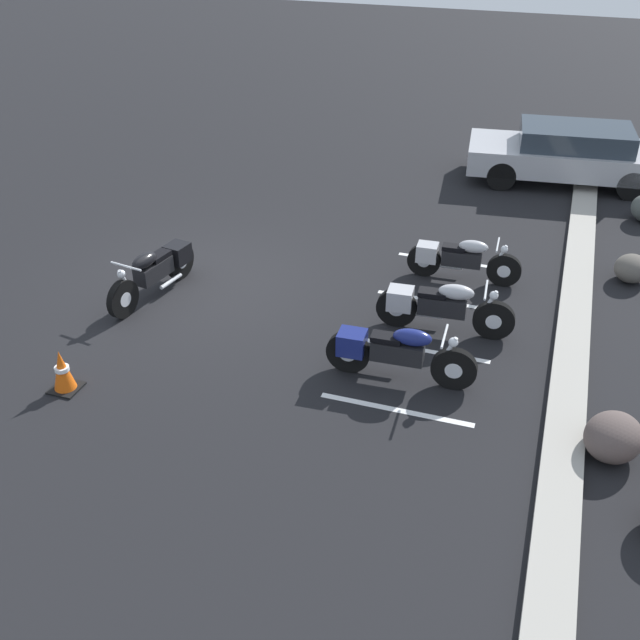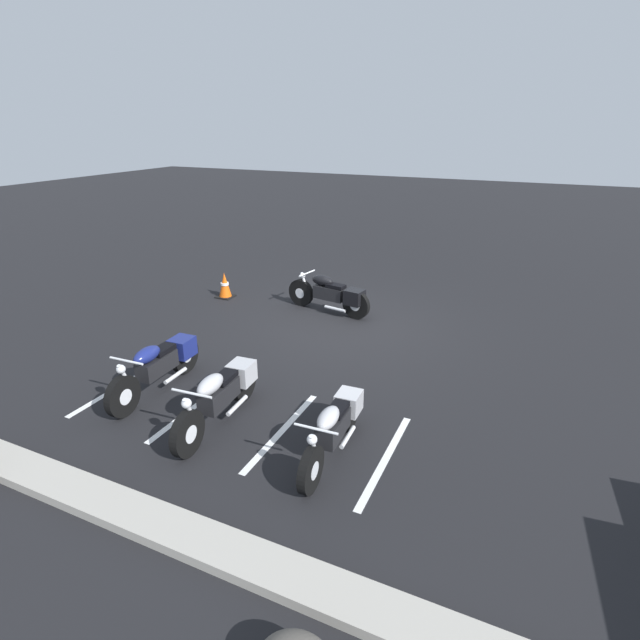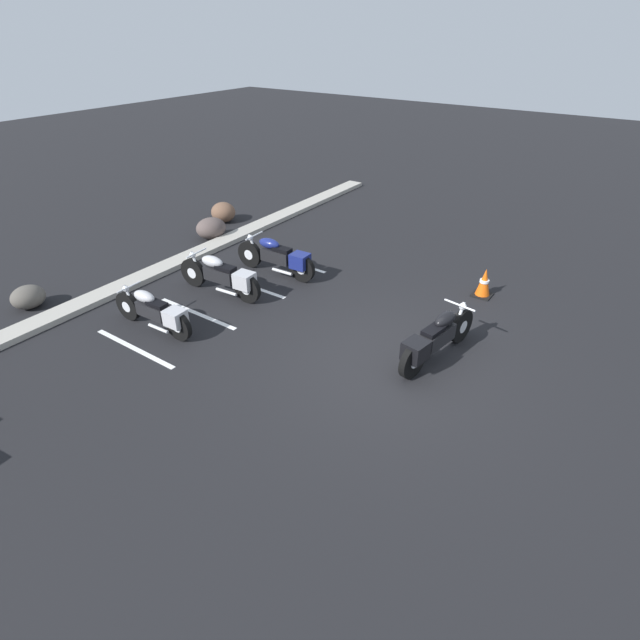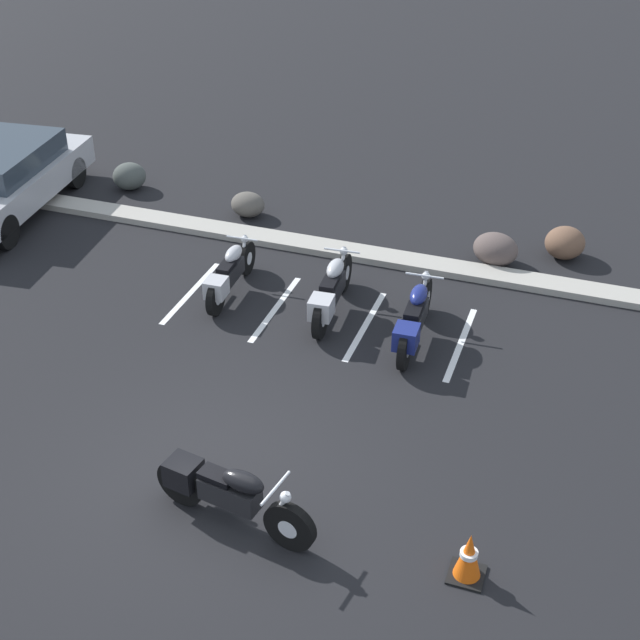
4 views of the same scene
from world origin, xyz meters
name	(u,v)px [view 1 (image 1 of 4)]	position (x,y,z in m)	size (l,w,h in m)	color
ground	(204,284)	(0.00, 0.00, 0.00)	(60.00, 60.00, 0.00)	black
motorcycle_black_featured	(156,270)	(0.53, -0.58, 0.45)	(2.13, 0.71, 0.84)	black
parked_bike_0	(458,258)	(-1.57, 4.14, 0.41)	(0.55, 1.97, 0.77)	black
parked_bike_1	(438,306)	(0.21, 4.12, 0.45)	(0.60, 2.13, 0.84)	black
parked_bike_2	(393,351)	(1.66, 3.76, 0.45)	(0.60, 2.14, 0.84)	black
car_silver	(568,153)	(-7.05, 5.66, 0.68)	(2.25, 4.47, 1.29)	black
concrete_curb	(572,343)	(0.00, 6.16, 0.06)	(18.00, 0.50, 0.12)	#A8A399
landscape_rock_0	(632,268)	(-2.49, 7.02, 0.24)	(0.67, 0.58, 0.48)	#544F49
landscape_rock_3	(613,437)	(2.39, 6.71, 0.28)	(0.81, 0.69, 0.56)	#544744
traffic_cone	(62,372)	(3.36, -0.47, 0.29)	(0.40, 0.40, 0.63)	black
stall_line_0	(455,262)	(-2.24, 4.00, 0.00)	(0.10, 2.10, 0.00)	white
stall_line_1	(439,301)	(-0.70, 4.00, 0.00)	(0.10, 2.10, 0.00)	white
stall_line_2	(420,350)	(0.83, 4.00, 0.00)	(0.10, 2.10, 0.00)	white
stall_line_3	(396,410)	(2.36, 4.00, 0.00)	(0.10, 2.10, 0.00)	white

